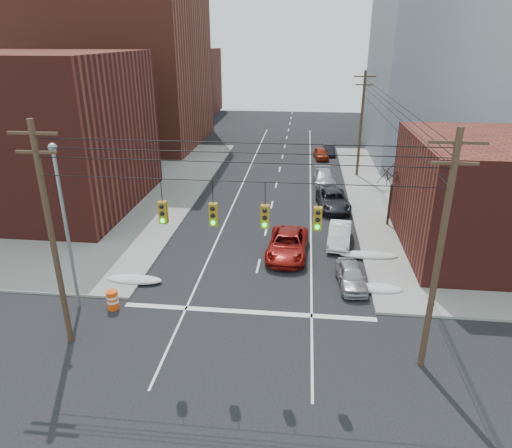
% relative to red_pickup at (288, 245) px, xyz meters
% --- Properties ---
extents(ground, '(160.00, 160.00, 0.00)m').
position_rel_red_pickup_xyz_m(ground, '(-1.84, -13.85, -0.80)').
color(ground, black).
rests_on(ground, ground).
extents(sidewalk_nw, '(40.00, 40.00, 0.15)m').
position_rel_red_pickup_xyz_m(sidewalk_nw, '(-28.84, 13.15, -0.73)').
color(sidewalk_nw, gray).
rests_on(sidewalk_nw, ground).
extents(building_brick_tall, '(24.00, 20.00, 30.00)m').
position_rel_red_pickup_xyz_m(building_brick_tall, '(-25.84, 34.15, 14.20)').
color(building_brick_tall, maroon).
rests_on(building_brick_tall, ground).
extents(building_brick_near, '(20.00, 16.00, 13.00)m').
position_rel_red_pickup_xyz_m(building_brick_near, '(-23.84, 8.15, 5.70)').
color(building_brick_near, '#511C18').
rests_on(building_brick_near, ground).
extents(building_brick_far, '(22.00, 18.00, 12.00)m').
position_rel_red_pickup_xyz_m(building_brick_far, '(-27.84, 60.15, 5.20)').
color(building_brick_far, '#511C18').
rests_on(building_brick_far, ground).
extents(building_office, '(22.00, 20.00, 25.00)m').
position_rel_red_pickup_xyz_m(building_office, '(20.16, 30.15, 11.70)').
color(building_office, gray).
rests_on(building_office, ground).
extents(building_glass, '(20.00, 18.00, 22.00)m').
position_rel_red_pickup_xyz_m(building_glass, '(22.16, 56.15, 10.20)').
color(building_glass, gray).
rests_on(building_glass, ground).
extents(utility_pole_left, '(2.20, 0.28, 11.00)m').
position_rel_red_pickup_xyz_m(utility_pole_left, '(-10.34, -10.85, 4.98)').
color(utility_pole_left, '#473323').
rests_on(utility_pole_left, ground).
extents(utility_pole_right, '(2.20, 0.28, 11.00)m').
position_rel_red_pickup_xyz_m(utility_pole_right, '(6.66, -10.85, 4.98)').
color(utility_pole_right, '#473323').
rests_on(utility_pole_right, ground).
extents(utility_pole_far, '(2.20, 0.28, 11.00)m').
position_rel_red_pickup_xyz_m(utility_pole_far, '(6.66, 20.15, 4.98)').
color(utility_pole_far, '#473323').
rests_on(utility_pole_far, ground).
extents(traffic_signals, '(17.00, 0.42, 2.02)m').
position_rel_red_pickup_xyz_m(traffic_signals, '(-1.75, -10.88, 6.37)').
color(traffic_signals, black).
rests_on(traffic_signals, ground).
extents(street_light, '(0.44, 0.44, 9.32)m').
position_rel_red_pickup_xyz_m(street_light, '(-11.34, -7.85, 4.74)').
color(street_light, gray).
rests_on(street_light, ground).
extents(bare_tree, '(2.09, 2.20, 4.93)m').
position_rel_red_pickup_xyz_m(bare_tree, '(7.74, 6.14, 1.52)').
color(bare_tree, black).
rests_on(bare_tree, ground).
extents(snow_nw, '(3.50, 1.08, 0.42)m').
position_rel_red_pickup_xyz_m(snow_nw, '(-9.24, -4.85, -0.59)').
color(snow_nw, silver).
rests_on(snow_nw, ground).
extents(snow_ne, '(3.00, 1.08, 0.42)m').
position_rel_red_pickup_xyz_m(snow_ne, '(5.56, -4.35, -0.59)').
color(snow_ne, silver).
rests_on(snow_ne, ground).
extents(snow_east_far, '(4.00, 1.08, 0.42)m').
position_rel_red_pickup_xyz_m(snow_east_far, '(5.56, 0.15, -0.59)').
color(snow_east_far, silver).
rests_on(snow_east_far, ground).
extents(red_pickup, '(2.92, 5.88, 1.60)m').
position_rel_red_pickup_xyz_m(red_pickup, '(0.00, 0.00, 0.00)').
color(red_pickup, maroon).
rests_on(red_pickup, ground).
extents(parked_car_a, '(1.93, 4.08, 1.35)m').
position_rel_red_pickup_xyz_m(parked_car_a, '(4.03, -3.80, -0.13)').
color(parked_car_a, '#A5A6AA').
rests_on(parked_car_a, ground).
extents(parked_car_b, '(2.02, 4.59, 1.47)m').
position_rel_red_pickup_xyz_m(parked_car_b, '(3.69, 2.27, -0.07)').
color(parked_car_b, white).
rests_on(parked_car_b, ground).
extents(parked_car_c, '(3.07, 5.79, 1.55)m').
position_rel_red_pickup_xyz_m(parked_car_c, '(3.59, 9.76, -0.02)').
color(parked_car_c, black).
rests_on(parked_car_c, ground).
extents(parked_car_d, '(2.31, 5.21, 1.49)m').
position_rel_red_pickup_xyz_m(parked_car_d, '(3.04, 16.76, -0.06)').
color(parked_car_d, '#A2A2A6').
rests_on(parked_car_d, ground).
extents(parked_car_e, '(2.08, 4.13, 1.35)m').
position_rel_red_pickup_xyz_m(parked_car_e, '(2.96, 27.53, -0.13)').
color(parked_car_e, maroon).
rests_on(parked_car_e, ground).
extents(parked_car_f, '(1.46, 3.85, 1.25)m').
position_rel_red_pickup_xyz_m(parked_car_f, '(4.04, 29.79, -0.17)').
color(parked_car_f, black).
rests_on(parked_car_f, ground).
extents(lot_car_a, '(4.41, 2.91, 1.37)m').
position_rel_red_pickup_xyz_m(lot_car_a, '(-17.67, 4.96, 0.04)').
color(lot_car_a, silver).
rests_on(lot_car_a, sidewalk_nw).
extents(lot_car_b, '(5.53, 3.85, 1.40)m').
position_rel_red_pickup_xyz_m(lot_car_b, '(-16.78, 12.55, 0.05)').
color(lot_car_b, silver).
rests_on(lot_car_b, sidewalk_nw).
extents(lot_car_c, '(4.92, 2.70, 1.35)m').
position_rel_red_pickup_xyz_m(lot_car_c, '(-19.23, 10.71, 0.03)').
color(lot_car_c, black).
rests_on(lot_car_c, sidewalk_nw).
extents(lot_car_d, '(3.90, 2.68, 1.23)m').
position_rel_red_pickup_xyz_m(lot_car_d, '(-20.46, 15.52, -0.03)').
color(lot_car_d, '#A3A4A8').
rests_on(lot_car_d, sidewalk_nw).
extents(construction_barrel, '(0.75, 0.75, 1.11)m').
position_rel_red_pickup_xyz_m(construction_barrel, '(-9.37, -7.82, -0.23)').
color(construction_barrel, '#E8490C').
rests_on(construction_barrel, ground).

